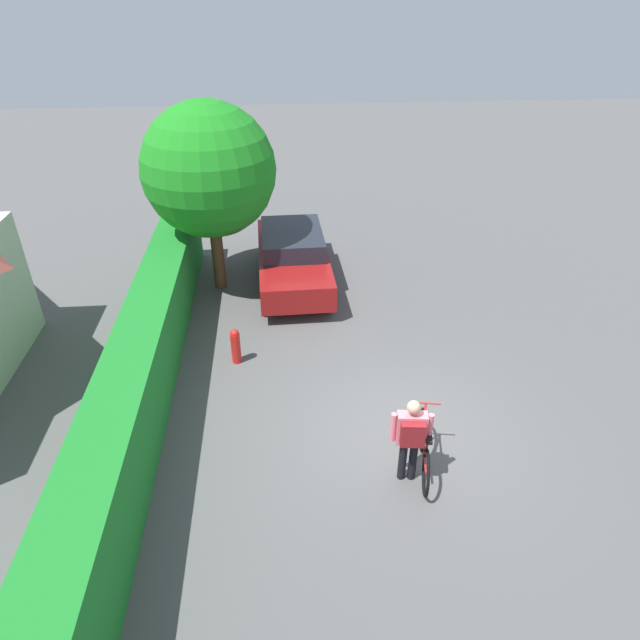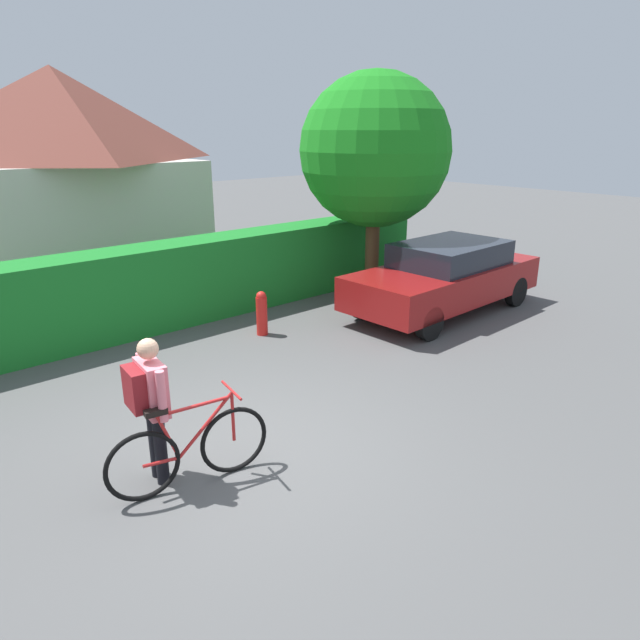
% 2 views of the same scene
% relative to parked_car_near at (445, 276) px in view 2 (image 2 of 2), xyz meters
% --- Properties ---
extents(ground_plane, '(60.00, 60.00, 0.00)m').
position_rel_parked_car_near_xyz_m(ground_plane, '(-5.98, -1.70, -0.74)').
color(ground_plane, '#515151').
extents(hedge_row, '(15.64, 0.90, 1.53)m').
position_rel_parked_car_near_xyz_m(hedge_row, '(-5.98, 3.01, 0.02)').
color(hedge_row, '#1A7525').
rests_on(hedge_row, ground).
extents(house_distant, '(5.82, 4.75, 4.92)m').
position_rel_parked_car_near_xyz_m(house_distant, '(-4.39, 8.20, 1.78)').
color(house_distant, beige).
rests_on(house_distant, ground).
extents(parked_car_near, '(4.42, 1.85, 1.41)m').
position_rel_parked_car_near_xyz_m(parked_car_near, '(0.00, 0.00, 0.00)').
color(parked_car_near, maroon).
rests_on(parked_car_near, ground).
extents(bicycle, '(1.72, 0.52, 0.98)m').
position_rel_parked_car_near_xyz_m(bicycle, '(-6.80, -1.86, -0.33)').
color(bicycle, black).
rests_on(bicycle, ground).
extents(person_rider, '(0.38, 0.65, 1.60)m').
position_rel_parked_car_near_xyz_m(person_rider, '(-7.04, -1.54, 0.22)').
color(person_rider, black).
rests_on(person_rider, ground).
extents(tree_kerbside, '(3.18, 3.18, 4.69)m').
position_rel_parked_car_near_xyz_m(tree_kerbside, '(-0.09, 1.92, 2.34)').
color(tree_kerbside, brown).
rests_on(tree_kerbside, ground).
extents(fire_hydrant, '(0.20, 0.20, 0.81)m').
position_rel_parked_car_near_xyz_m(fire_hydrant, '(-3.54, 1.35, -0.33)').
color(fire_hydrant, red).
rests_on(fire_hydrant, ground).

